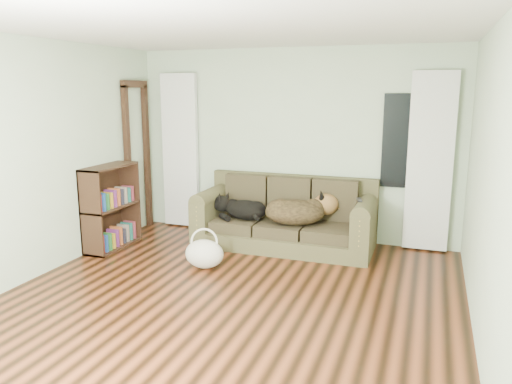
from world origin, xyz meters
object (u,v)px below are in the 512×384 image
(sofa, at_px, (284,213))
(tote_bag, at_px, (204,255))
(bookshelf, at_px, (111,210))
(dog_shepherd, at_px, (298,213))
(dog_black_lab, at_px, (243,209))

(sofa, distance_m, tote_bag, 1.30)
(bookshelf, bearing_deg, tote_bag, -12.77)
(dog_shepherd, distance_m, tote_bag, 1.37)
(dog_shepherd, height_order, bookshelf, bookshelf)
(dog_black_lab, relative_size, dog_shepherd, 0.76)
(dog_black_lab, bearing_deg, sofa, 25.32)
(sofa, height_order, bookshelf, bookshelf)
(bookshelf, bearing_deg, dog_shepherd, 15.99)
(sofa, height_order, dog_shepherd, sofa)
(dog_black_lab, distance_m, tote_bag, 1.08)
(dog_black_lab, xyz_separation_m, bookshelf, (-1.57, -0.71, 0.02))
(sofa, distance_m, bookshelf, 2.27)
(dog_black_lab, relative_size, tote_bag, 1.31)
(dog_black_lab, bearing_deg, tote_bag, -76.14)
(sofa, xyz_separation_m, bookshelf, (-2.13, -0.77, 0.05))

